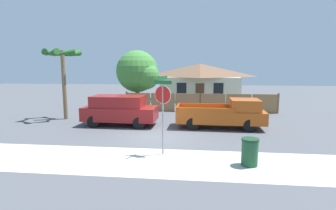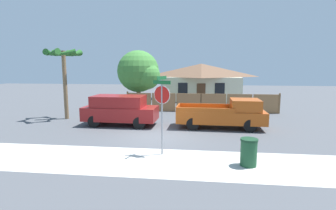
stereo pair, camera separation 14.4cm
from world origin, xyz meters
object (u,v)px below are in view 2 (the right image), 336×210
Objects in this scene: house at (201,81)px; red_suv at (120,109)px; trash_bin at (249,152)px; oak_tree at (140,72)px; palm_tree at (64,60)px; stop_sign at (162,102)px; orange_pickup at (225,114)px.

house is 1.95× the size of red_suv.
oak_tree is at bearing 118.24° from trash_bin.
stop_sign is (7.93, -6.84, -1.95)m from palm_tree.
stop_sign is (-1.72, -19.44, 0.17)m from house.
palm_tree reaches higher than orange_pickup.
red_suv is 6.58m from orange_pickup.
red_suv is 6.43m from stop_sign.
oak_tree is at bearing -128.82° from house.
stop_sign is at bearing -55.34° from red_suv.
house is 8.60× the size of trash_bin.
red_suv is 4.42× the size of trash_bin.
stop_sign reaches higher than red_suv.
stop_sign is at bearing -73.18° from oak_tree.
house reaches higher than stop_sign.
orange_pickup is at bearing -84.37° from house.
trash_bin is (0.32, -6.18, -0.33)m from orange_pickup.
house is 1.76× the size of oak_tree.
oak_tree is 7.63m from red_suv.
house is 1.71× the size of orange_pickup.
house is 1.84× the size of palm_tree.
oak_tree reaches higher than stop_sign.
red_suv is at bearing -19.29° from palm_tree.
trash_bin is at bearing -40.45° from red_suv.
oak_tree is 0.97× the size of orange_pickup.
red_suv is (4.47, -1.56, -3.20)m from palm_tree.
red_suv is 1.40× the size of stop_sign.
oak_tree is 4.90× the size of trash_bin.
oak_tree reaches higher than trash_bin.
palm_tree reaches higher than trash_bin.
orange_pickup is at bearing 81.58° from stop_sign.
oak_tree is 7.14m from palm_tree.
orange_pickup is 6.19m from trash_bin.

